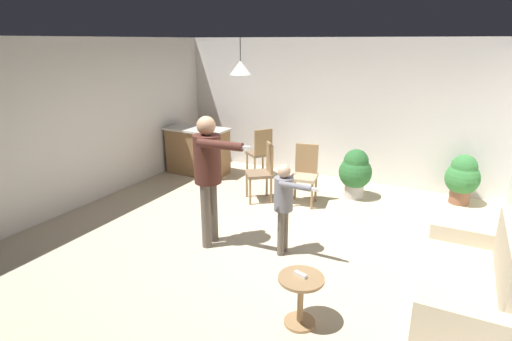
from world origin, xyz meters
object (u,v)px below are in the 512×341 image
(couch_floral, at_px, (474,291))
(person_child, at_px, (284,200))
(side_table_by_couch, at_px, (301,295))
(spare_remote_on_table, at_px, (300,275))
(kitchen_counter, at_px, (198,151))
(person_adult, at_px, (209,168))
(dining_chair_by_counter, at_px, (305,172))
(dining_chair_centre_back, at_px, (261,151))
(dining_chair_near_wall, at_px, (263,170))
(potted_plant_by_wall, at_px, (355,171))
(potted_plant_corner, at_px, (463,177))

(couch_floral, xyz_separation_m, person_child, (-2.17, 0.37, 0.41))
(side_table_by_couch, xyz_separation_m, spare_remote_on_table, (-0.01, 0.01, 0.21))
(kitchen_counter, distance_m, person_adult, 3.20)
(dining_chair_by_counter, distance_m, dining_chair_centre_back, 1.54)
(kitchen_counter, bearing_deg, dining_chair_near_wall, -21.19)
(couch_floral, height_order, person_child, person_child)
(kitchen_counter, relative_size, person_adult, 0.72)
(person_child, relative_size, dining_chair_centre_back, 1.20)
(kitchen_counter, xyz_separation_m, person_child, (2.92, -2.25, 0.27))
(person_adult, distance_m, dining_chair_near_wall, 1.83)
(dining_chair_near_wall, height_order, dining_chair_centre_back, same)
(side_table_by_couch, height_order, potted_plant_by_wall, potted_plant_by_wall)
(person_adult, bearing_deg, spare_remote_on_table, 55.58)
(person_child, distance_m, dining_chair_by_counter, 1.79)
(person_child, xyz_separation_m, dining_chair_near_wall, (-1.06, 1.53, -0.20))
(person_child, bearing_deg, dining_chair_by_counter, -168.04)
(person_adult, relative_size, dining_chair_centre_back, 1.75)
(kitchen_counter, relative_size, potted_plant_corner, 1.48)
(person_child, bearing_deg, kitchen_counter, -128.10)
(side_table_by_couch, height_order, spare_remote_on_table, spare_remote_on_table)
(couch_floral, bearing_deg, potted_plant_by_wall, 33.66)
(couch_floral, xyz_separation_m, side_table_by_couch, (-1.47, -0.82, -0.00))
(person_adult, distance_m, spare_remote_on_table, 2.00)
(person_adult, relative_size, potted_plant_corner, 2.06)
(side_table_by_couch, bearing_deg, person_child, 120.42)
(side_table_by_couch, height_order, dining_chair_centre_back, dining_chair_centre_back)
(dining_chair_near_wall, height_order, potted_plant_corner, dining_chair_near_wall)
(couch_floral, distance_m, spare_remote_on_table, 1.70)
(kitchen_counter, distance_m, person_child, 3.69)
(dining_chair_near_wall, relative_size, spare_remote_on_table, 7.69)
(potted_plant_corner, bearing_deg, dining_chair_centre_back, -174.97)
(side_table_by_couch, relative_size, dining_chair_centre_back, 0.52)
(side_table_by_couch, height_order, person_adult, person_adult)
(person_adult, xyz_separation_m, dining_chair_by_counter, (0.59, 1.96, -0.54))
(person_adult, bearing_deg, dining_chair_centre_back, -170.71)
(side_table_by_couch, bearing_deg, dining_chair_near_wall, 122.88)
(dining_chair_centre_back, distance_m, potted_plant_corner, 3.64)
(side_table_by_couch, bearing_deg, dining_chair_centre_back, 121.73)
(person_child, xyz_separation_m, potted_plant_by_wall, (0.31, 2.37, -0.27))
(potted_plant_corner, bearing_deg, kitchen_counter, -172.06)
(person_child, distance_m, dining_chair_centre_back, 3.10)
(potted_plant_by_wall, distance_m, spare_remote_on_table, 3.58)
(side_table_by_couch, xyz_separation_m, dining_chair_centre_back, (-2.35, 3.81, 0.22))
(couch_floral, bearing_deg, spare_remote_on_table, 118.31)
(kitchen_counter, bearing_deg, dining_chair_centre_back, 15.99)
(dining_chair_centre_back, bearing_deg, potted_plant_corner, -48.44)
(dining_chair_by_counter, bearing_deg, couch_floral, 130.93)
(dining_chair_near_wall, relative_size, potted_plant_corner, 1.18)
(kitchen_counter, xyz_separation_m, dining_chair_centre_back, (1.26, 0.36, 0.07))
(person_adult, relative_size, spare_remote_on_table, 13.48)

